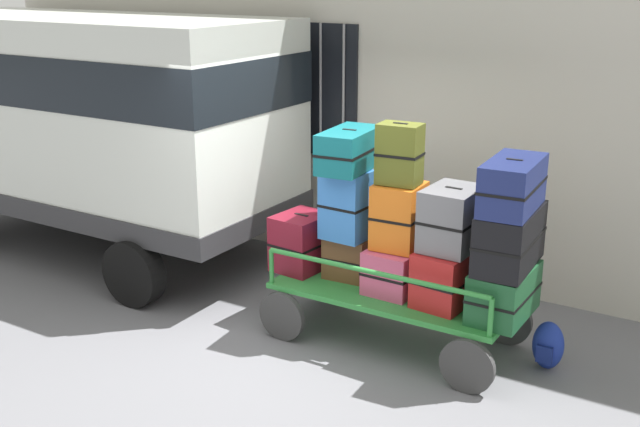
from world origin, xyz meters
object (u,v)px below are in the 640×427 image
suitcase_midleft_top (349,150)px  suitcase_midright_middle (452,219)px  suitcase_center_bottom (394,271)px  luggage_cart (394,301)px  suitcase_midleft_bottom (348,258)px  suitcase_right_middle (510,238)px  suitcase_center_top (400,154)px  suitcase_midright_bottom (449,275)px  suitcase_midleft_middle (347,205)px  suitcase_left_bottom (302,242)px  suitcase_right_bottom (504,292)px  backpack (548,346)px  suitcase_center_middle (399,216)px  van (86,111)px  suitcase_right_top (513,185)px

suitcase_midleft_top → suitcase_midright_middle: size_ratio=1.33×
suitcase_center_bottom → suitcase_midright_middle: bearing=6.7°
luggage_cart → suitcase_midright_middle: (0.51, 0.03, 0.88)m
suitcase_midleft_bottom → suitcase_right_middle: suitcase_right_middle is taller
suitcase_center_top → suitcase_midright_bottom: bearing=1.1°
suitcase_midleft_middle → suitcase_midleft_top: bearing=90.0°
luggage_cart → suitcase_midleft_top: bearing=176.6°
suitcase_left_bottom → suitcase_midleft_middle: bearing=-2.1°
suitcase_center_bottom → suitcase_right_bottom: bearing=1.0°
suitcase_center_top → suitcase_right_middle: bearing=0.7°
luggage_cart → backpack: bearing=9.8°
suitcase_midleft_bottom → suitcase_midleft_top: (-0.00, 0.01, 1.04)m
suitcase_midleft_bottom → suitcase_midleft_middle: 0.53m
suitcase_center_middle → suitcase_right_middle: size_ratio=0.70×
suitcase_midleft_top → suitcase_right_middle: bearing=-0.1°
suitcase_midleft_bottom → suitcase_center_bottom: size_ratio=0.90×
van → suitcase_center_middle: van is taller
suitcase_midleft_bottom → suitcase_midright_bottom: size_ratio=0.61×
suitcase_right_bottom → suitcase_right_middle: size_ratio=0.88×
suitcase_left_bottom → suitcase_midleft_top: (0.51, 0.02, 0.97)m
suitcase_midleft_middle → suitcase_right_top: (1.53, 0.00, 0.41)m
van → suitcase_midleft_bottom: 3.88m
suitcase_left_bottom → backpack: size_ratio=1.30×
suitcase_midleft_middle → suitcase_midright_middle: suitcase_midleft_middle is taller
suitcase_midleft_middle → suitcase_right_top: 1.58m
suitcase_midleft_middle → backpack: suitcase_midleft_middle is taller
suitcase_left_bottom → suitcase_right_bottom: size_ratio=0.77×
luggage_cart → suitcase_midleft_middle: suitcase_midleft_middle is taller
suitcase_center_middle → suitcase_center_top: bearing=-90.0°
suitcase_midright_middle → suitcase_center_top: bearing=-178.6°
suitcase_midleft_bottom → suitcase_midright_bottom: (1.02, -0.00, 0.04)m
luggage_cart → suitcase_midleft_middle: bearing=-179.5°
suitcase_right_middle → backpack: bearing=31.0°
suitcase_midleft_top → suitcase_right_middle: 1.63m
suitcase_midleft_top → suitcase_midright_middle: suitcase_midleft_top is taller
suitcase_midleft_bottom → suitcase_center_bottom: bearing=-6.5°
suitcase_center_middle → suitcase_midleft_bottom: bearing=-178.4°
suitcase_midleft_middle → suitcase_right_middle: suitcase_midleft_middle is taller
suitcase_midleft_middle → suitcase_midright_bottom: suitcase_midleft_middle is taller
suitcase_midleft_top → suitcase_midright_middle: 1.12m
suitcase_center_bottom → suitcase_midleft_bottom: bearing=173.5°
suitcase_midleft_top → suitcase_center_bottom: 1.16m
suitcase_center_top → van: bearing=175.5°
suitcase_midleft_middle → suitcase_center_top: size_ratio=1.20×
suitcase_left_bottom → suitcase_right_top: size_ratio=0.71×
suitcase_center_bottom → backpack: 1.48m
van → suitcase_midleft_top: van is taller
van → suitcase_right_bottom: bearing=-3.9°
suitcase_midright_bottom → suitcase_midright_middle: bearing=90.0°
suitcase_midleft_bottom → suitcase_right_top: suitcase_right_top is taller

